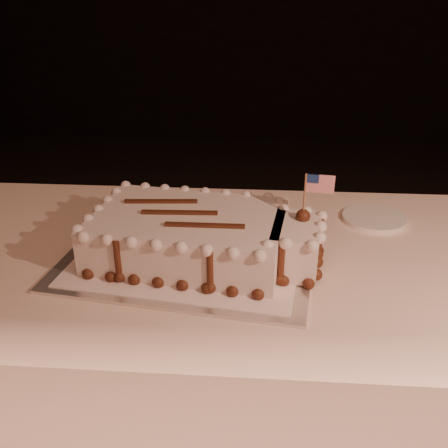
# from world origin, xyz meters

# --- Properties ---
(banquet_table) EXTENTS (2.40, 0.80, 0.75)m
(banquet_table) POSITION_xyz_m (0.00, 0.60, 0.38)
(banquet_table) COLOR #FFDAC5
(banquet_table) RESTS_ON ground
(cake_board) EXTENTS (0.62, 0.50, 0.01)m
(cake_board) POSITION_xyz_m (-0.27, 0.58, 0.75)
(cake_board) COLOR silver
(cake_board) RESTS_ON banquet_table
(doily) EXTENTS (0.55, 0.45, 0.00)m
(doily) POSITION_xyz_m (-0.27, 0.58, 0.76)
(doily) COLOR white
(doily) RESTS_ON cake_board
(sheet_cake) EXTENTS (0.55, 0.36, 0.21)m
(sheet_cake) POSITION_xyz_m (-0.24, 0.57, 0.81)
(sheet_cake) COLOR white
(sheet_cake) RESTS_ON doily
(side_plate) EXTENTS (0.17, 0.17, 0.01)m
(side_plate) POSITION_xyz_m (0.20, 0.81, 0.76)
(side_plate) COLOR white
(side_plate) RESTS_ON banquet_table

